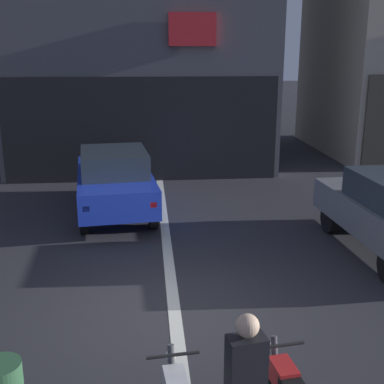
% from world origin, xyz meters
% --- Properties ---
extents(ground_plane, '(120.00, 120.00, 0.00)m').
position_xyz_m(ground_plane, '(0.00, 0.00, 0.00)').
color(ground_plane, '#2B2B30').
extents(lane_centre_line, '(0.20, 18.00, 0.01)m').
position_xyz_m(lane_centre_line, '(0.00, 6.00, 0.00)').
color(lane_centre_line, silver).
rests_on(lane_centre_line, ground).
extents(car_blue_crossing_near, '(2.22, 4.27, 1.64)m').
position_xyz_m(car_blue_crossing_near, '(-1.19, 5.09, 0.89)').
color(car_blue_crossing_near, black).
rests_on(car_blue_crossing_near, ground).
extents(car_white_down_street, '(1.87, 4.15, 1.64)m').
position_xyz_m(car_white_down_street, '(1.22, 12.10, 0.89)').
color(car_white_down_street, black).
rests_on(car_white_down_street, ground).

